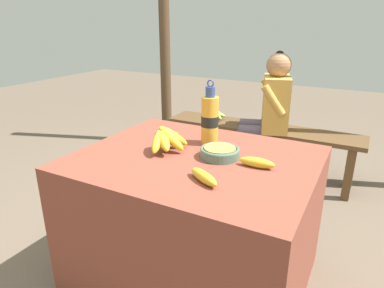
{
  "coord_description": "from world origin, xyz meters",
  "views": [
    {
      "loc": [
        0.7,
        -1.34,
        1.32
      ],
      "look_at": [
        -0.04,
        0.05,
        0.75
      ],
      "focal_mm": 32.0,
      "sensor_mm": 36.0,
      "label": 1
    }
  ],
  "objects_px": {
    "wooden_bench": "(261,134)",
    "loose_banana_side": "(257,163)",
    "water_bottle": "(210,119)",
    "seated_vendor": "(269,107)",
    "banana_bunch_green": "(216,114)",
    "support_post_near": "(164,15)",
    "serving_bowl": "(220,152)",
    "loose_banana_front": "(204,177)",
    "banana_bunch_ripe": "(167,138)"
  },
  "relations": [
    {
      "from": "wooden_bench",
      "to": "support_post_near",
      "type": "distance_m",
      "value": 1.57
    },
    {
      "from": "seated_vendor",
      "to": "support_post_near",
      "type": "xyz_separation_m",
      "value": [
        -1.25,
        0.4,
        0.71
      ]
    },
    {
      "from": "serving_bowl",
      "to": "seated_vendor",
      "type": "height_order",
      "value": "seated_vendor"
    },
    {
      "from": "serving_bowl",
      "to": "loose_banana_front",
      "type": "height_order",
      "value": "serving_bowl"
    },
    {
      "from": "seated_vendor",
      "to": "banana_bunch_ripe",
      "type": "bearing_deg",
      "value": 66.94
    },
    {
      "from": "banana_bunch_ripe",
      "to": "serving_bowl",
      "type": "bearing_deg",
      "value": 9.1
    },
    {
      "from": "seated_vendor",
      "to": "support_post_near",
      "type": "distance_m",
      "value": 1.5
    },
    {
      "from": "support_post_near",
      "to": "loose_banana_side",
      "type": "bearing_deg",
      "value": -47.95
    },
    {
      "from": "water_bottle",
      "to": "loose_banana_side",
      "type": "relative_size",
      "value": 2.08
    },
    {
      "from": "wooden_bench",
      "to": "banana_bunch_green",
      "type": "bearing_deg",
      "value": -179.92
    },
    {
      "from": "water_bottle",
      "to": "banana_bunch_green",
      "type": "relative_size",
      "value": 1.42
    },
    {
      "from": "seated_vendor",
      "to": "banana_bunch_green",
      "type": "distance_m",
      "value": 0.52
    },
    {
      "from": "serving_bowl",
      "to": "loose_banana_front",
      "type": "bearing_deg",
      "value": -79.76
    },
    {
      "from": "water_bottle",
      "to": "seated_vendor",
      "type": "xyz_separation_m",
      "value": [
        -0.02,
        1.18,
        -0.2
      ]
    },
    {
      "from": "water_bottle",
      "to": "loose_banana_side",
      "type": "height_order",
      "value": "water_bottle"
    },
    {
      "from": "banana_bunch_ripe",
      "to": "seated_vendor",
      "type": "bearing_deg",
      "value": 84.68
    },
    {
      "from": "loose_banana_side",
      "to": "seated_vendor",
      "type": "bearing_deg",
      "value": 103.76
    },
    {
      "from": "banana_bunch_ripe",
      "to": "banana_bunch_green",
      "type": "relative_size",
      "value": 1.22
    },
    {
      "from": "water_bottle",
      "to": "banana_bunch_ripe",
      "type": "bearing_deg",
      "value": -127.16
    },
    {
      "from": "serving_bowl",
      "to": "wooden_bench",
      "type": "xyz_separation_m",
      "value": [
        -0.21,
        1.37,
        -0.35
      ]
    },
    {
      "from": "water_bottle",
      "to": "seated_vendor",
      "type": "bearing_deg",
      "value": 90.8
    },
    {
      "from": "loose_banana_side",
      "to": "seated_vendor",
      "type": "relative_size",
      "value": 0.15
    },
    {
      "from": "banana_bunch_ripe",
      "to": "banana_bunch_green",
      "type": "bearing_deg",
      "value": 104.65
    },
    {
      "from": "water_bottle",
      "to": "support_post_near",
      "type": "bearing_deg",
      "value": 128.75
    },
    {
      "from": "serving_bowl",
      "to": "banana_bunch_green",
      "type": "height_order",
      "value": "serving_bowl"
    },
    {
      "from": "serving_bowl",
      "to": "water_bottle",
      "type": "height_order",
      "value": "water_bottle"
    },
    {
      "from": "water_bottle",
      "to": "wooden_bench",
      "type": "height_order",
      "value": "water_bottle"
    },
    {
      "from": "serving_bowl",
      "to": "seated_vendor",
      "type": "distance_m",
      "value": 1.34
    },
    {
      "from": "banana_bunch_green",
      "to": "support_post_near",
      "type": "bearing_deg",
      "value": 154.8
    },
    {
      "from": "serving_bowl",
      "to": "loose_banana_side",
      "type": "xyz_separation_m",
      "value": [
        0.19,
        -0.03,
        -0.01
      ]
    },
    {
      "from": "loose_banana_side",
      "to": "banana_bunch_ripe",
      "type": "bearing_deg",
      "value": -178.17
    },
    {
      "from": "wooden_bench",
      "to": "loose_banana_side",
      "type": "bearing_deg",
      "value": -74.15
    },
    {
      "from": "banana_bunch_green",
      "to": "seated_vendor",
      "type": "bearing_deg",
      "value": -5.35
    },
    {
      "from": "loose_banana_front",
      "to": "support_post_near",
      "type": "relative_size",
      "value": 0.06
    },
    {
      "from": "loose_banana_front",
      "to": "seated_vendor",
      "type": "xyz_separation_m",
      "value": [
        -0.19,
        1.59,
        -0.09
      ]
    },
    {
      "from": "loose_banana_front",
      "to": "wooden_bench",
      "type": "xyz_separation_m",
      "value": [
        -0.25,
        1.64,
        -0.35
      ]
    },
    {
      "from": "water_bottle",
      "to": "loose_banana_front",
      "type": "relative_size",
      "value": 1.95
    },
    {
      "from": "banana_bunch_ripe",
      "to": "seated_vendor",
      "type": "relative_size",
      "value": 0.26
    },
    {
      "from": "water_bottle",
      "to": "support_post_near",
      "type": "relative_size",
      "value": 0.12
    },
    {
      "from": "wooden_bench",
      "to": "support_post_near",
      "type": "relative_size",
      "value": 0.62
    },
    {
      "from": "banana_bunch_ripe",
      "to": "loose_banana_front",
      "type": "distance_m",
      "value": 0.39
    },
    {
      "from": "water_bottle",
      "to": "seated_vendor",
      "type": "distance_m",
      "value": 1.19
    },
    {
      "from": "wooden_bench",
      "to": "support_post_near",
      "type": "bearing_deg",
      "value": 163.35
    },
    {
      "from": "water_bottle",
      "to": "support_post_near",
      "type": "distance_m",
      "value": 2.09
    },
    {
      "from": "serving_bowl",
      "to": "loose_banana_front",
      "type": "xyz_separation_m",
      "value": [
        0.05,
        -0.27,
        -0.01
      ]
    },
    {
      "from": "loose_banana_side",
      "to": "wooden_bench",
      "type": "bearing_deg",
      "value": 105.85
    },
    {
      "from": "water_bottle",
      "to": "seated_vendor",
      "type": "relative_size",
      "value": 0.31
    },
    {
      "from": "loose_banana_side",
      "to": "banana_bunch_green",
      "type": "relative_size",
      "value": 0.68
    },
    {
      "from": "loose_banana_front",
      "to": "banana_bunch_green",
      "type": "height_order",
      "value": "loose_banana_front"
    },
    {
      "from": "serving_bowl",
      "to": "wooden_bench",
      "type": "bearing_deg",
      "value": 98.55
    }
  ]
}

